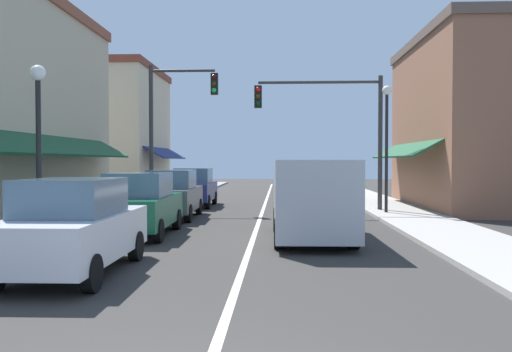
{
  "coord_description": "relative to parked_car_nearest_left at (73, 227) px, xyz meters",
  "views": [
    {
      "loc": [
        0.72,
        -4.01,
        2.09
      ],
      "look_at": [
        -0.09,
        13.91,
        1.59
      ],
      "focal_mm": 37.14,
      "sensor_mm": 36.0,
      "label": 1
    }
  ],
  "objects": [
    {
      "name": "parked_car_third_left",
      "position": [
        -0.14,
        9.63,
        0.0
      ],
      "size": [
        1.86,
        4.14,
        1.77
      ],
      "rotation": [
        0.0,
        0.0,
        0.02
      ],
      "color": "#4C5156",
      "rests_on": "ground"
    },
    {
      "name": "sidewalk_left",
      "position": [
        -2.42,
        12.48,
        -0.82
      ],
      "size": [
        2.6,
        56.0,
        0.12
      ],
      "primitive_type": "cube",
      "color": "gray",
      "rests_on": "ground"
    },
    {
      "name": "traffic_signal_mast_arm",
      "position": [
        6.06,
        12.14,
        2.93
      ],
      "size": [
        5.21,
        0.5,
        5.56
      ],
      "color": "#333333",
      "rests_on": "ground"
    },
    {
      "name": "street_lamp_right_mid",
      "position": [
        7.9,
        11.03,
        2.46
      ],
      "size": [
        0.36,
        0.36,
        4.99
      ],
      "color": "black",
      "rests_on": "ground"
    },
    {
      "name": "van_in_lane",
      "position": [
        4.63,
        4.62,
        0.27
      ],
      "size": [
        2.07,
        5.21,
        2.12
      ],
      "rotation": [
        0.0,
        0.0,
        0.02
      ],
      "color": "#B2B7BC",
      "rests_on": "ground"
    },
    {
      "name": "storefront_far_left",
      "position": [
        -5.91,
        22.48,
        3.01
      ],
      "size": [
        5.68,
        8.2,
        7.78
      ],
      "color": "beige",
      "rests_on": "ground"
    },
    {
      "name": "sidewalk_right",
      "position": [
        8.58,
        12.48,
        -0.82
      ],
      "size": [
        2.6,
        56.0,
        0.12
      ],
      "primitive_type": "cube",
      "color": "#A39E99",
      "rests_on": "ground"
    },
    {
      "name": "parked_car_second_left",
      "position": [
        -0.12,
        5.08,
        0.0
      ],
      "size": [
        1.85,
        4.14,
        1.77
      ],
      "rotation": [
        0.0,
        0.0,
        0.02
      ],
      "color": "#0F4C33",
      "rests_on": "ground"
    },
    {
      "name": "lane_center_stripe",
      "position": [
        3.08,
        12.48,
        -0.88
      ],
      "size": [
        0.14,
        52.0,
        0.01
      ],
      "primitive_type": "cube",
      "color": "silver",
      "rests_on": "ground"
    },
    {
      "name": "street_lamp_left_near",
      "position": [
        -1.75,
        2.41,
        2.06
      ],
      "size": [
        0.36,
        0.36,
        4.3
      ],
      "color": "black",
      "rests_on": "ground"
    },
    {
      "name": "traffic_signal_left_corner",
      "position": [
        -0.82,
        12.9,
        3.17
      ],
      "size": [
        3.0,
        0.5,
        6.2
      ],
      "color": "#333333",
      "rests_on": "ground"
    },
    {
      "name": "parked_car_nearest_left",
      "position": [
        0.0,
        0.0,
        0.0
      ],
      "size": [
        1.82,
        4.12,
        1.77
      ],
      "rotation": [
        0.0,
        0.0,
        0.01
      ],
      "color": "silver",
      "rests_on": "ground"
    },
    {
      "name": "ground_plane",
      "position": [
        3.08,
        12.48,
        -0.88
      ],
      "size": [
        80.0,
        80.0,
        0.0
      ],
      "primitive_type": "plane",
      "color": "#33302D"
    },
    {
      "name": "parked_car_far_left",
      "position": [
        -0.16,
        14.7,
        0.0
      ],
      "size": [
        1.82,
        4.12,
        1.77
      ],
      "rotation": [
        0.0,
        0.0,
        0.01
      ],
      "color": "navy",
      "rests_on": "ground"
    },
    {
      "name": "storefront_right_block",
      "position": [
        12.78,
        14.48,
        2.95
      ],
      "size": [
        7.12,
        10.2,
        7.66
      ],
      "color": "#8E5B42",
      "rests_on": "ground"
    }
  ]
}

